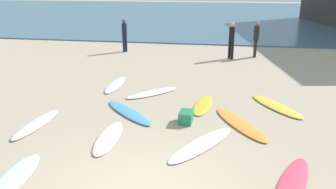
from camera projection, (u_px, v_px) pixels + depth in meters
The scene contains 16 objects.
ocean_water at pixel (216, 14), 39.83m from camera, with size 120.00×40.00×0.08m, color #426675.
surfboard_0 at pixel (109, 138), 8.75m from camera, with size 0.55×2.02×0.07m, color #F4E0BF.
surfboard_1 at pixel (14, 178), 6.99m from camera, with size 0.58×1.96×0.06m, color silver.
surfboard_2 at pixel (203, 105), 11.04m from camera, with size 0.53×1.98×0.06m, color yellow.
surfboard_3 at pixel (129, 112), 10.39m from camera, with size 0.50×2.44×0.08m, color #4DA0D5.
surfboard_4 at pixel (152, 93), 12.20m from camera, with size 0.57×2.14×0.07m, color silver.
surfboard_5 at pixel (37, 124), 9.56m from camera, with size 0.48×2.20×0.09m, color white.
surfboard_6 at pixel (240, 124), 9.58m from camera, with size 0.58×2.54×0.07m, color orange.
surfboard_7 at pixel (292, 184), 6.75m from camera, with size 0.51×2.36×0.07m, color #DF445E.
surfboard_8 at pixel (202, 144), 8.41m from camera, with size 0.55×2.54×0.06m, color #E7ECC0.
surfboard_9 at pixel (115, 84), 13.14m from camera, with size 0.50×2.23×0.07m, color white.
surfboard_10 at pixel (276, 106), 10.90m from camera, with size 0.59×2.34×0.07m, color yellow.
beachgoer_near at pixel (124, 34), 18.89m from camera, with size 0.35×0.35×1.81m.
beachgoer_mid at pixel (256, 37), 17.59m from camera, with size 0.33×0.34×1.85m.
beachgoer_far at pixel (232, 39), 17.20m from camera, with size 0.40×0.40×1.85m.
beach_cooler at pixel (186, 117), 9.70m from camera, with size 0.53×0.36×0.34m, color #287F51.
Camera 1 is at (1.44, -5.37, 3.89)m, focal length 36.54 mm.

